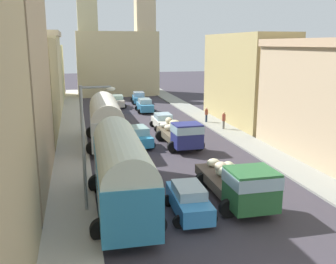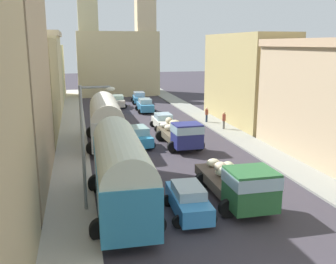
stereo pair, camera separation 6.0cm
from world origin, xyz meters
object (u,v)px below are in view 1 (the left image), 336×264
object	(u,v)px
car_5	(118,101)
car_2	(139,98)
pedestrian_2	(206,114)
pedestrian_0	(224,120)
car_1	(145,105)
car_0	(163,121)
streetlamp_near	(88,138)
parked_bus_0	(122,169)
cargo_truck_0	(240,183)
car_3	(189,200)
cargo_truck_1	(181,133)
car_4	(138,136)
parked_bus_1	(106,119)

from	to	relation	value
car_5	car_2	bearing A→B (deg)	40.42
car_5	pedestrian_2	bearing A→B (deg)	-58.09
pedestrian_0	car_1	bearing A→B (deg)	115.64
car_0	streetlamp_near	distance (m)	19.65
parked_bus_0	cargo_truck_0	size ratio (longest dim) A/B	1.38
car_3	parked_bus_0	bearing A→B (deg)	157.83
cargo_truck_0	car_0	xyz separation A→B (m)	(0.22, 18.88, -0.48)
cargo_truck_1	pedestrian_0	distance (m)	7.76
cargo_truck_1	car_0	bearing A→B (deg)	88.82
cargo_truck_1	streetlamp_near	distance (m)	13.33
parked_bus_0	car_1	size ratio (longest dim) A/B	2.20
cargo_truck_0	car_2	xyz separation A→B (m)	(0.60, 36.09, -0.46)
car_0	car_1	distance (m)	9.86
car_3	car_2	bearing A→B (deg)	84.55
car_2	car_1	bearing A→B (deg)	-93.49
car_4	car_5	xyz separation A→B (m)	(0.55, 20.29, -0.01)
parked_bus_1	parked_bus_0	bearing A→B (deg)	-91.11
pedestrian_2	car_2	bearing A→B (deg)	106.78
parked_bus_0	pedestrian_0	xyz separation A→B (m)	(11.82, 16.15, -1.19)
car_1	pedestrian_2	world-z (taller)	pedestrian_2
car_1	car_0	bearing A→B (deg)	-89.56
parked_bus_1	cargo_truck_1	xyz separation A→B (m)	(5.81, -2.28, -0.98)
car_2	car_5	world-z (taller)	same
car_1	parked_bus_1	bearing A→B (deg)	-111.75
cargo_truck_0	car_5	bearing A→B (deg)	94.59
parked_bus_1	car_3	world-z (taller)	parked_bus_1
cargo_truck_0	pedestrian_2	bearing A→B (deg)	75.52
parked_bus_1	pedestrian_0	world-z (taller)	parked_bus_1
car_2	pedestrian_0	size ratio (longest dim) A/B	2.45
car_4	pedestrian_0	xyz separation A→B (m)	(9.04, 3.90, 0.23)
car_1	streetlamp_near	world-z (taller)	streetlamp_near
parked_bus_1	streetlamp_near	world-z (taller)	streetlamp_near
car_5	streetlamp_near	size ratio (longest dim) A/B	0.68
car_1	cargo_truck_0	bearing A→B (deg)	-90.29
parked_bus_0	car_0	size ratio (longest dim) A/B	2.40
pedestrian_0	streetlamp_near	world-z (taller)	streetlamp_near
parked_bus_1	car_0	world-z (taller)	parked_bus_1
car_5	pedestrian_0	size ratio (longest dim) A/B	2.39
cargo_truck_1	car_4	world-z (taller)	cargo_truck_1
car_1	pedestrian_2	bearing A→B (deg)	-58.00
parked_bus_1	cargo_truck_1	world-z (taller)	parked_bus_1
cargo_truck_0	car_2	distance (m)	36.10
parked_bus_1	car_3	distance (m)	14.83
car_1	car_3	size ratio (longest dim) A/B	1.03
car_3	pedestrian_2	bearing A→B (deg)	68.69
car_1	car_4	size ratio (longest dim) A/B	1.01
car_1	pedestrian_0	bearing A→B (deg)	-64.36
pedestrian_0	parked_bus_1	bearing A→B (deg)	-165.80
cargo_truck_1	car_0	xyz separation A→B (m)	(0.15, 7.17, -0.42)
car_2	streetlamp_near	world-z (taller)	streetlamp_near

